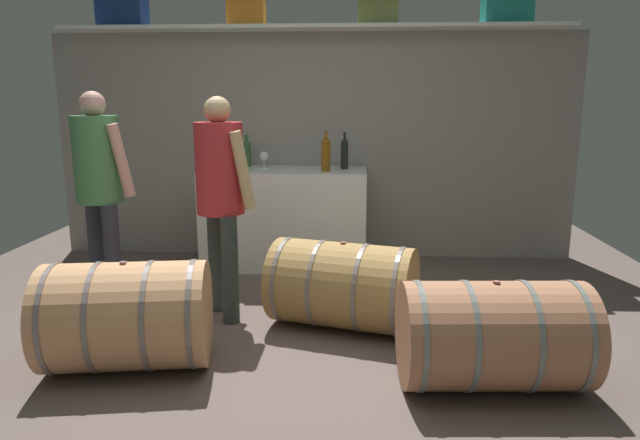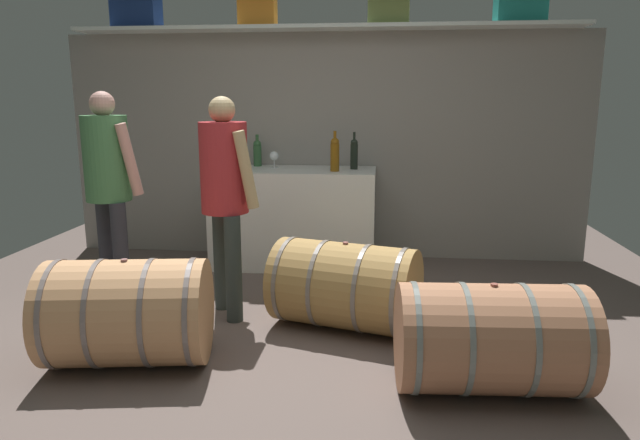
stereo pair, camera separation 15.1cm
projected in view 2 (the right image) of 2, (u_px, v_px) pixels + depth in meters
The scene contains 17 objects.
ground_plane at pixel (297, 326), 3.80m from camera, with size 6.04×8.07×0.02m, color #60514B.
back_wall_panel at pixel (324, 147), 5.36m from camera, with size 4.84×0.10×2.07m, color gray.
high_shelf_board at pixel (323, 28), 5.00m from camera, with size 4.46×0.40×0.03m, color white.
toolcase_navy at pixel (136, 10), 5.14m from camera, with size 0.42×0.21×0.32m, color navy.
toolcase_orange at pixel (258, 10), 5.03m from camera, with size 0.33×0.19×0.28m, color orange.
toolcase_olive at pixel (389, 4), 4.90m from camera, with size 0.35×0.25×0.36m, color olive.
toolcase_teal at pixel (521, 2), 4.79m from camera, with size 0.41×0.20×0.34m, color #1F8379.
work_cabinet at pixel (295, 217), 5.13m from camera, with size 1.44×0.66×0.87m, color white.
wine_bottle_amber at pixel (335, 154), 4.86m from camera, with size 0.08×0.08×0.34m.
wine_bottle_dark at pixel (354, 153), 5.01m from camera, with size 0.07×0.07×0.33m.
wine_bottle_green at pixel (257, 152), 5.25m from camera, with size 0.08×0.08×0.29m.
wine_glass at pixel (274, 156), 5.14m from camera, with size 0.08×0.08×0.15m.
wine_barrel_near at pixel (128, 312), 3.19m from camera, with size 0.96×0.72×0.61m.
wine_barrel_far at pixel (345, 285), 3.71m from camera, with size 1.03×0.79×0.58m.
wine_barrel_flank at pixel (491, 338), 2.89m from camera, with size 0.97×0.62×0.58m.
winemaker_pouring at pixel (225, 184), 3.81m from camera, with size 0.42×0.47×1.50m.
visitor_tasting at pixel (108, 174), 4.16m from camera, with size 0.48×0.48×1.53m.
Camera 2 is at (0.53, -2.93, 1.47)m, focal length 31.97 mm.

